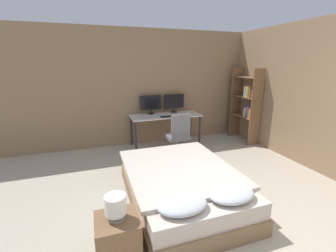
{
  "coord_description": "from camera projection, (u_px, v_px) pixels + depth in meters",
  "views": [
    {
      "loc": [
        -1.63,
        -1.45,
        1.94
      ],
      "look_at": [
        -0.27,
        2.54,
        0.75
      ],
      "focal_mm": 24.0,
      "sensor_mm": 36.0,
      "label": 1
    }
  ],
  "objects": [
    {
      "name": "computer_mouse",
      "position": [
        180.0,
        115.0,
        5.18
      ],
      "size": [
        0.07,
        0.05,
        0.04
      ],
      "color": "black",
      "rests_on": "desk"
    },
    {
      "name": "bookshelf",
      "position": [
        248.0,
        102.0,
        5.52
      ],
      "size": [
        0.31,
        0.83,
        1.82
      ],
      "color": "brown",
      "rests_on": "ground_plane"
    },
    {
      "name": "wall_back",
      "position": [
        161.0,
        88.0,
        5.5
      ],
      "size": [
        12.0,
        0.06,
        2.7
      ],
      "color": "#8E7051",
      "rests_on": "ground_plane"
    },
    {
      "name": "keyboard",
      "position": [
        168.0,
        116.0,
        5.1
      ],
      "size": [
        0.36,
        0.13,
        0.02
      ],
      "color": "black",
      "rests_on": "desk"
    },
    {
      "name": "bedside_lamp",
      "position": [
        115.0,
        205.0,
        2.11
      ],
      "size": [
        0.2,
        0.2,
        0.25
      ],
      "color": "gray",
      "rests_on": "nightstand"
    },
    {
      "name": "bed",
      "position": [
        182.0,
        186.0,
        3.21
      ],
      "size": [
        1.47,
        2.03,
        0.57
      ],
      "color": "#846647",
      "rests_on": "ground_plane"
    },
    {
      "name": "desk",
      "position": [
        165.0,
        118.0,
        5.32
      ],
      "size": [
        1.65,
        0.64,
        0.75
      ],
      "color": "beige",
      "rests_on": "ground_plane"
    },
    {
      "name": "office_chair",
      "position": [
        178.0,
        140.0,
        4.71
      ],
      "size": [
        0.52,
        0.52,
        0.96
      ],
      "color": "black",
      "rests_on": "ground_plane"
    },
    {
      "name": "wall_side_right",
      "position": [
        316.0,
        97.0,
        4.04
      ],
      "size": [
        0.06,
        12.0,
        2.7
      ],
      "color": "#8E7051",
      "rests_on": "ground_plane"
    },
    {
      "name": "nightstand",
      "position": [
        118.0,
        240.0,
        2.22
      ],
      "size": [
        0.42,
        0.4,
        0.5
      ],
      "color": "brown",
      "rests_on": "ground_plane"
    },
    {
      "name": "monitor_left",
      "position": [
        151.0,
        103.0,
        5.34
      ],
      "size": [
        0.52,
        0.16,
        0.45
      ],
      "color": "black",
      "rests_on": "desk"
    },
    {
      "name": "monitor_right",
      "position": [
        174.0,
        102.0,
        5.52
      ],
      "size": [
        0.52,
        0.16,
        0.45
      ],
      "color": "black",
      "rests_on": "desk"
    }
  ]
}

